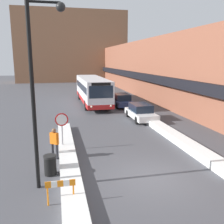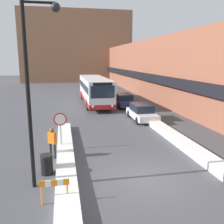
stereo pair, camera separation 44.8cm
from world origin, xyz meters
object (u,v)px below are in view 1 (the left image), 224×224
object	(u,v)px
parked_car_middle	(122,100)
parked_car_front	(141,112)
street_lamp	(39,79)
pedestrian	(54,141)
stop_sign	(62,124)
city_bus	(92,90)
construction_barricade	(60,187)
trash_bin	(50,165)

from	to	relation	value
parked_car_middle	parked_car_front	bearing A→B (deg)	-90.00
street_lamp	pedestrian	bearing A→B (deg)	82.22
stop_sign	street_lamp	distance (m)	5.25
parked_car_middle	street_lamp	size ratio (longest dim) A/B	0.59
parked_car_middle	street_lamp	world-z (taller)	street_lamp
city_bus	pedestrian	xyz separation A→B (m)	(-4.43, -16.53, -0.71)
stop_sign	parked_car_front	bearing A→B (deg)	41.79
parked_car_middle	pedestrian	bearing A→B (deg)	-117.92
parked_car_front	street_lamp	world-z (taller)	street_lamp
parked_car_middle	pedestrian	world-z (taller)	pedestrian
parked_car_front	stop_sign	world-z (taller)	stop_sign
city_bus	parked_car_front	world-z (taller)	city_bus
city_bus	construction_barricade	xyz separation A→B (m)	(-4.22, -21.07, -1.05)
city_bus	parked_car_middle	xyz separation A→B (m)	(3.03, -2.44, -0.99)
parked_car_middle	stop_sign	distance (m)	14.71
parked_car_middle	street_lamp	xyz separation A→B (m)	(-7.89, -17.18, 3.82)
street_lamp	parked_car_middle	bearing A→B (deg)	65.33
street_lamp	pedestrian	world-z (taller)	street_lamp
trash_bin	parked_car_middle	bearing A→B (deg)	64.44
parked_car_middle	construction_barricade	size ratio (longest dim) A/B	3.99
parked_car_front	stop_sign	size ratio (longest dim) A/B	1.94
parked_car_front	trash_bin	bearing A→B (deg)	-129.17
stop_sign	trash_bin	size ratio (longest dim) A/B	2.37
stop_sign	trash_bin	bearing A→B (deg)	-101.77
stop_sign	trash_bin	distance (m)	3.41
pedestrian	street_lamp	bearing A→B (deg)	-58.80
construction_barricade	pedestrian	bearing A→B (deg)	92.76
city_bus	pedestrian	bearing A→B (deg)	-105.02
parked_car_middle	construction_barricade	bearing A→B (deg)	-111.26
city_bus	stop_sign	size ratio (longest dim) A/B	5.48
parked_car_middle	stop_sign	bearing A→B (deg)	-118.55
parked_car_middle	stop_sign	xyz separation A→B (m)	(-7.02, -12.90, 0.90)
parked_car_middle	pedestrian	size ratio (longest dim) A/B	2.60
city_bus	street_lamp	distance (m)	20.40
parked_car_middle	trash_bin	distance (m)	17.79
parked_car_middle	stop_sign	size ratio (longest dim) A/B	1.95
city_bus	stop_sign	world-z (taller)	city_bus
stop_sign	pedestrian	world-z (taller)	stop_sign
city_bus	parked_car_middle	world-z (taller)	city_bus
construction_barricade	city_bus	bearing A→B (deg)	78.68
parked_car_front	construction_barricade	bearing A→B (deg)	-121.13
pedestrian	city_bus	bearing A→B (deg)	113.97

